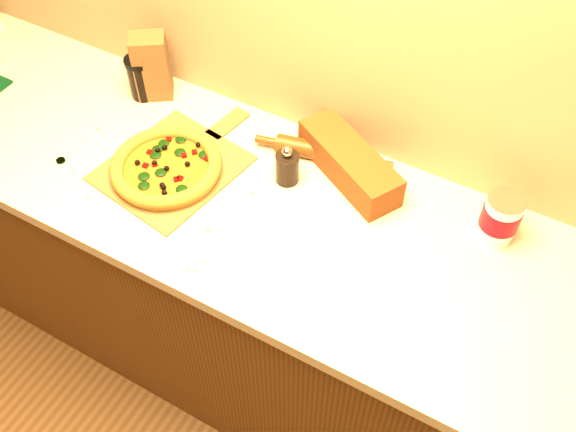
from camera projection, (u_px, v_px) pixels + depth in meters
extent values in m
cube|color=#4D2C10|center=(274.00, 301.00, 2.08)|extent=(2.80, 0.65, 0.86)
cube|color=beige|center=(272.00, 212.00, 1.73)|extent=(2.84, 0.68, 0.04)
cube|color=brown|center=(172.00, 168.00, 1.80)|extent=(0.38, 0.41, 0.01)
cube|color=brown|center=(228.00, 124.00, 1.92)|extent=(0.08, 0.15, 0.01)
cylinder|color=#A9782A|center=(167.00, 170.00, 1.78)|extent=(0.29, 0.29, 0.01)
cylinder|color=orange|center=(166.00, 167.00, 1.78)|extent=(0.24, 0.24, 0.01)
torus|color=#944E1A|center=(166.00, 166.00, 1.77)|extent=(0.31, 0.31, 0.04)
ellipsoid|color=black|center=(185.00, 165.00, 1.77)|extent=(0.03, 0.03, 0.01)
sphere|color=black|center=(151.00, 164.00, 1.77)|extent=(0.02, 0.02, 0.02)
cube|color=#880405|center=(161.00, 178.00, 1.74)|extent=(0.02, 0.02, 0.01)
cylinder|color=black|center=(61.00, 160.00, 1.82)|extent=(0.03, 0.03, 0.01)
cylinder|color=black|center=(287.00, 168.00, 1.75)|extent=(0.07, 0.07, 0.09)
sphere|color=silver|center=(287.00, 152.00, 1.70)|extent=(0.03, 0.03, 0.03)
cylinder|color=#522C0E|center=(323.00, 152.00, 1.81)|extent=(0.28, 0.12, 0.05)
cylinder|color=#522C0E|center=(382.00, 164.00, 1.78)|extent=(0.07, 0.04, 0.02)
cylinder|color=#522C0E|center=(266.00, 141.00, 1.84)|extent=(0.07, 0.04, 0.02)
cylinder|color=silver|center=(500.00, 218.00, 1.60)|extent=(0.10, 0.10, 0.13)
cylinder|color=maroon|center=(501.00, 216.00, 1.60)|extent=(0.10, 0.10, 0.06)
cube|color=#622E12|center=(349.00, 163.00, 1.76)|extent=(0.36, 0.27, 0.10)
cube|color=brown|center=(152.00, 66.00, 1.94)|extent=(0.13, 0.13, 0.21)
cylinder|color=black|center=(142.00, 79.00, 1.97)|extent=(0.08, 0.08, 0.12)
cylinder|color=black|center=(138.00, 61.00, 1.92)|extent=(0.09, 0.09, 0.02)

